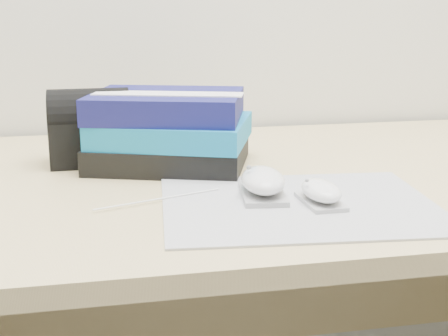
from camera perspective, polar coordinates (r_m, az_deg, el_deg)
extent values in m
cube|color=tan|center=(1.11, 4.42, -1.03)|extent=(1.60, 0.80, 0.03)
cube|color=tan|center=(1.58, 0.41, -10.09)|extent=(1.52, 0.03, 0.35)
cube|color=gray|center=(0.92, 6.87, -3.32)|extent=(0.42, 0.34, 0.00)
cube|color=#9D9D9F|center=(0.95, 3.56, -2.34)|extent=(0.08, 0.13, 0.01)
ellipsoid|color=white|center=(0.94, 3.58, -1.11)|extent=(0.08, 0.12, 0.03)
ellipsoid|color=gray|center=(0.93, 2.29, 0.05)|extent=(0.01, 0.01, 0.01)
cube|color=#ABABAE|center=(0.92, 8.82, -3.04)|extent=(0.05, 0.09, 0.01)
ellipsoid|color=white|center=(0.92, 8.86, -2.04)|extent=(0.05, 0.09, 0.03)
ellipsoid|color=#98989B|center=(0.91, 7.60, -1.14)|extent=(0.01, 0.01, 0.01)
cylinder|color=white|center=(0.94, -5.97, -2.84)|extent=(0.19, 0.07, 0.00)
cube|color=black|center=(1.14, -4.98, 1.37)|extent=(0.33, 0.29, 0.04)
cube|color=#107BB5|center=(1.13, -4.76, 3.46)|extent=(0.32, 0.29, 0.04)
cube|color=#131459|center=(1.13, -5.25, 5.71)|extent=(0.31, 0.28, 0.05)
cube|color=white|center=(1.10, -5.15, 6.77)|extent=(0.27, 0.13, 0.00)
cube|color=black|center=(1.18, -12.10, 2.42)|extent=(0.15, 0.10, 0.08)
cylinder|color=black|center=(1.17, -12.23, 4.70)|extent=(0.15, 0.10, 0.10)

